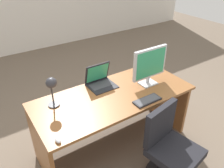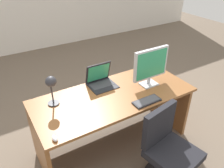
# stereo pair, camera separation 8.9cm
# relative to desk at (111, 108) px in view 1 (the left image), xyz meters

# --- Properties ---
(ground) EXTENTS (12.00, 12.00, 0.00)m
(ground) POSITION_rel_desk_xyz_m (0.00, 1.45, -0.53)
(ground) COLOR #6B5B4C
(desk) EXTENTS (1.81, 0.79, 0.76)m
(desk) POSITION_rel_desk_xyz_m (0.00, 0.00, 0.00)
(desk) COLOR brown
(desk) RESTS_ON ground
(monitor) EXTENTS (0.46, 0.16, 0.46)m
(monitor) POSITION_rel_desk_xyz_m (0.48, -0.08, 0.48)
(monitor) COLOR #B7BABF
(monitor) RESTS_ON desk
(laptop) EXTENTS (0.31, 0.28, 0.27)m
(laptop) POSITION_rel_desk_xyz_m (-0.02, 0.23, 0.30)
(laptop) COLOR black
(laptop) RESTS_ON desk
(keyboard) EXTENTS (0.31, 0.13, 0.02)m
(keyboard) POSITION_rel_desk_xyz_m (0.23, -0.36, 0.24)
(keyboard) COLOR #2D2D33
(keyboard) RESTS_ON desk
(mouse) EXTENTS (0.04, 0.08, 0.04)m
(mouse) POSITION_rel_desk_xyz_m (-0.80, -0.38, 0.24)
(mouse) COLOR silver
(mouse) RESTS_ON desk
(desk_lamp) EXTENTS (0.12, 0.14, 0.34)m
(desk_lamp) POSITION_rel_desk_xyz_m (-0.63, 0.10, 0.47)
(desk_lamp) COLOR #2D2D33
(desk_lamp) RESTS_ON desk
(office_chair) EXTENTS (0.56, 0.56, 0.85)m
(office_chair) POSITION_rel_desk_xyz_m (0.22, -0.77, -0.19)
(office_chair) COLOR black
(office_chair) RESTS_ON ground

